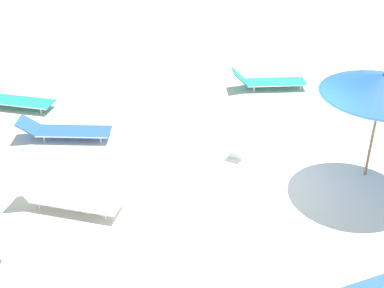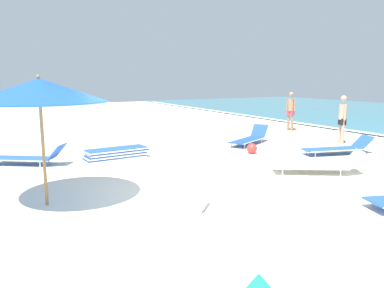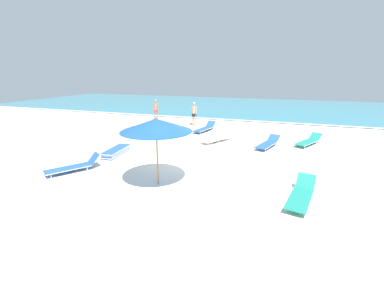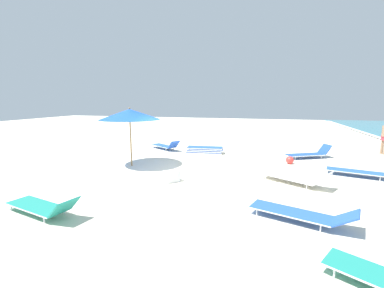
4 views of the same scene
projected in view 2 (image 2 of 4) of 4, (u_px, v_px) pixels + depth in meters
ground_plane at (164, 198)px, 7.78m from camera, size 60.00×60.00×0.16m
beach_umbrella at (39, 91)px, 6.73m from camera, size 2.47×2.47×2.44m
lounger_stack at (116, 153)px, 11.12m from camera, size 0.78×1.97×0.32m
sun_lounger_beside_umbrella at (318, 165)px, 9.41m from camera, size 1.63×2.18×0.60m
sun_lounger_near_water_left at (250, 138)px, 13.63m from camera, size 1.51×2.14×0.63m
sun_lounger_mid_beach_solo at (29, 157)px, 10.36m from camera, size 1.65×2.06×0.60m
sun_lounger_mid_beach_pair_a at (338, 148)px, 11.81m from camera, size 1.14×2.34×0.56m
beachgoer_wading_adult at (291, 109)px, 17.03m from camera, size 0.43×0.27×1.76m
beachgoer_shoreline_child at (342, 117)px, 13.53m from camera, size 0.42×0.29×1.76m
beach_ball at (252, 148)px, 11.91m from camera, size 0.33×0.33×0.33m
cooler_box at (195, 200)px, 6.81m from camera, size 0.60×0.60×0.37m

